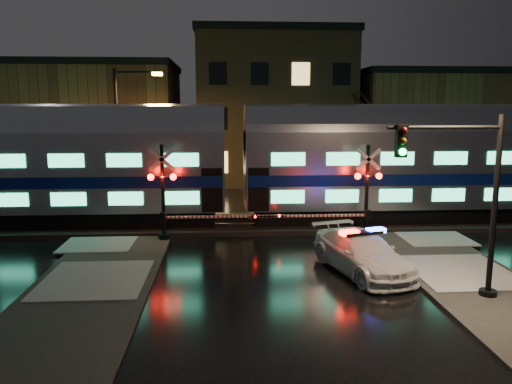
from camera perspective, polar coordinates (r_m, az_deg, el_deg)
ground at (r=20.76m, az=2.04°, el=-7.14°), size 120.00×120.00×0.00m
ballast at (r=25.55m, az=0.94°, el=-3.65°), size 90.00×4.20×0.24m
sidewalk_left at (r=15.67m, az=-20.64°, el=-13.25°), size 4.00×20.00×0.12m
sidewalk_right at (r=17.24m, az=26.74°, el=-11.56°), size 4.00×20.00×0.12m
building_left at (r=43.24m, az=-18.52°, el=7.16°), size 14.00×10.00×9.00m
building_mid at (r=42.47m, az=1.79°, el=9.30°), size 12.00×11.00×11.50m
building_right at (r=45.14m, az=18.63°, el=6.92°), size 12.00×10.00×8.50m
train at (r=24.92m, az=-2.47°, el=3.62°), size 51.00×3.12×5.92m
police_car at (r=18.77m, az=12.02°, el=-6.83°), size 3.29×5.40×1.63m
crossing_signal_right at (r=23.31m, az=11.73°, el=-0.93°), size 6.12×0.67×4.33m
crossing_signal_left at (r=22.62m, az=-9.71°, el=-1.13°), size 6.20×0.67×4.39m
traffic_light at (r=16.52m, az=22.96°, el=-1.28°), size 3.75×0.69×5.79m
streetlight at (r=29.38m, az=-15.04°, el=6.78°), size 2.72×0.29×8.14m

